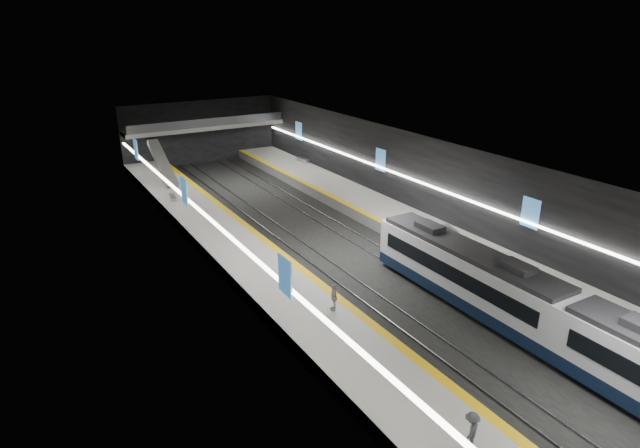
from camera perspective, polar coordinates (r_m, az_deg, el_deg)
ground at (r=41.96m, az=3.50°, el=-3.75°), size 70.00×70.00×0.00m
ceiling at (r=39.29m, az=3.76°, el=6.90°), size 20.00×70.00×0.04m
wall_left at (r=36.12m, az=-9.64°, el=-1.33°), size 0.04×70.00×8.00m
wall_right at (r=46.55m, az=13.90°, el=3.47°), size 0.04×70.00×8.00m
wall_back at (r=71.13m, az=-12.57°, el=9.55°), size 20.00×0.04×8.00m
platform_left at (r=38.42m, az=-5.85°, el=-5.45°), size 5.00×70.00×1.00m
tile_surface_left at (r=38.19m, az=-5.87°, el=-4.77°), size 5.00×70.00×0.02m
tactile_strip_left at (r=39.05m, az=-2.95°, el=-4.06°), size 0.60×70.00×0.02m
platform_right at (r=46.07m, az=11.28°, el=-1.13°), size 5.00×70.00×1.00m
tile_surface_right at (r=45.89m, az=11.33°, el=-0.54°), size 5.00×70.00×0.02m
tactile_strip_right at (r=44.52m, az=9.20°, el=-1.06°), size 0.60×70.00×0.02m
rails at (r=41.93m, az=3.51°, el=-3.68°), size 6.52×70.00×0.12m
train at (r=32.02m, az=25.00°, el=-9.83°), size 2.69×30.04×3.60m
ad_posters at (r=41.07m, az=2.86°, el=2.46°), size 19.94×53.50×2.20m
cove_light_left at (r=36.26m, az=-9.33°, el=-1.57°), size 0.25×68.60×0.12m
cove_light_right at (r=46.48m, az=13.70°, el=3.20°), size 0.25×68.60×0.12m
mezzanine_bridge at (r=69.00m, az=-12.08°, el=10.13°), size 20.00×3.00×1.50m
escalator at (r=60.90m, az=-16.45°, el=6.24°), size 1.20×7.50×3.92m
bench_left_far at (r=54.41m, az=-15.43°, el=2.76°), size 0.70×1.69×0.40m
bench_right_near at (r=45.34m, az=13.70°, el=-0.69°), size 1.13×2.04×0.48m
bench_right_far at (r=66.56m, az=-1.80°, el=6.83°), size 0.84×2.01×0.48m
passenger_left_a at (r=32.55m, az=1.48°, el=-7.82°), size 0.80×1.08×1.71m
passenger_left_b at (r=24.21m, az=15.83°, el=-20.43°), size 1.25×1.01×1.69m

